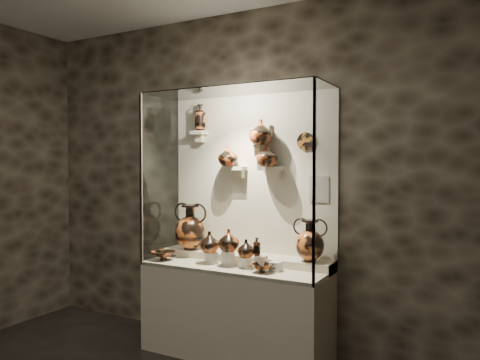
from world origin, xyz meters
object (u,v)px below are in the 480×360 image
Objects in this scene: jug_a at (210,242)px; kylix_left at (164,255)px; ovoid_vase_b at (261,132)px; ovoid_vase_c at (267,155)px; amphora_left at (190,227)px; kylix_right at (262,267)px; jug_b at (229,240)px; jug_c at (246,249)px; ovoid_vase_a at (228,156)px; lekythos_tall at (200,116)px; amphora_right at (310,240)px; lekythos_small at (257,245)px.

jug_a is 0.73× the size of kylix_left.
ovoid_vase_b reaches higher than ovoid_vase_c.
amphora_left is 0.98m from kylix_right.
kylix_left is at bearing -166.35° from jug_b.
jug_a is at bearing -14.31° from amphora_left.
ovoid_vase_b is at bearing 33.93° from jug_a.
jug_b is 1.23× the size of jug_c.
kylix_right is 1.13× the size of ovoid_vase_a.
ovoid_vase_a is 0.41m from ovoid_vase_b.
kylix_left is at bearing -122.66° from ovoid_vase_a.
amphora_left is 0.38m from kylix_left.
lekythos_tall is at bearing 155.51° from jug_b.
kylix_right is at bearing -86.87° from ovoid_vase_c.
jug_a is at bearing -28.80° from lekythos_tall.
ovoid_vase_a reaches higher than amphora_right.
amphora_right is 1.63× the size of kylix_right.
kylix_right is at bearing -6.86° from lekythos_tall.
jug_a is 1.26m from lekythos_tall.
jug_b is 0.69m from kylix_left.
jug_c is 0.71× the size of ovoid_vase_b.
amphora_right is at bearing -22.28° from ovoid_vase_c.
lekythos_small is 0.89× the size of ovoid_vase_a.
jug_b is 0.87× the size of ovoid_vase_b.
jug_a is at bearing 164.55° from lekythos_small.
ovoid_vase_c is at bearing 29.28° from kylix_left.
amphora_left is at bearing 167.92° from jug_b.
jug_b reaches higher than kylix_left.
kylix_left is at bearing 178.20° from ovoid_vase_b.
kylix_right is (0.91, -0.26, -0.25)m from amphora_left.
lekythos_tall reaches higher than amphora_left.
lekythos_tall is (-0.29, 0.29, 1.19)m from jug_a.
amphora_left is 2.23× the size of jug_b.
kylix_left is 1.03m from kylix_right.
lekythos_small is 0.60× the size of lekythos_tall.
amphora_right is at bearing 15.53° from jug_a.
lekythos_tall is (-1.17, 0.08, 1.13)m from amphora_right.
jug_c is 0.92× the size of lekythos_small.
amphora_right is at bearing 15.01° from amphora_left.
amphora_right is 1.35× the size of kylix_left.
jug_b reaches higher than kylix_right.
jug_b is 1.02m from ovoid_vase_b.
jug_b is 1.14× the size of lekythos_small.
amphora_left is 2.00× the size of kylix_right.
amphora_left is 2.28× the size of jug_a.
jug_b is 0.28m from lekythos_small.
lekythos_small is 0.20m from kylix_right.
jug_c is 0.55× the size of lekythos_tall.
amphora_left reaches higher than jug_a.
amphora_right is at bearing 12.44° from lekythos_tall.
amphora_right is at bearing 21.15° from kylix_left.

